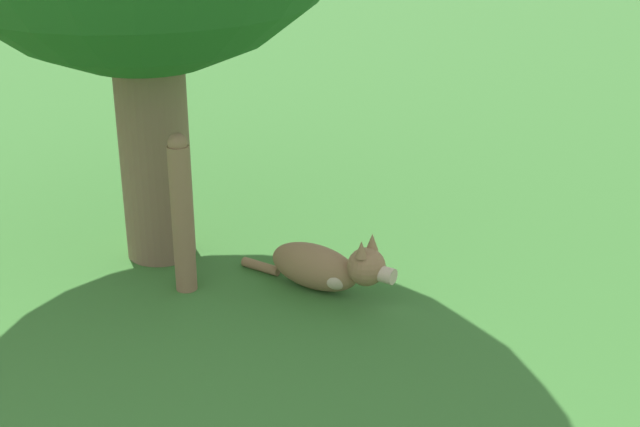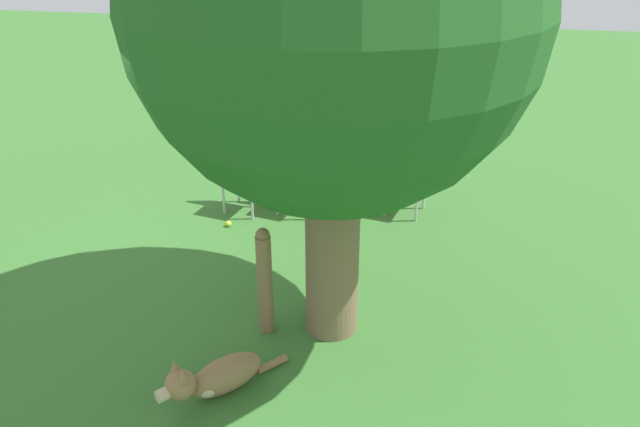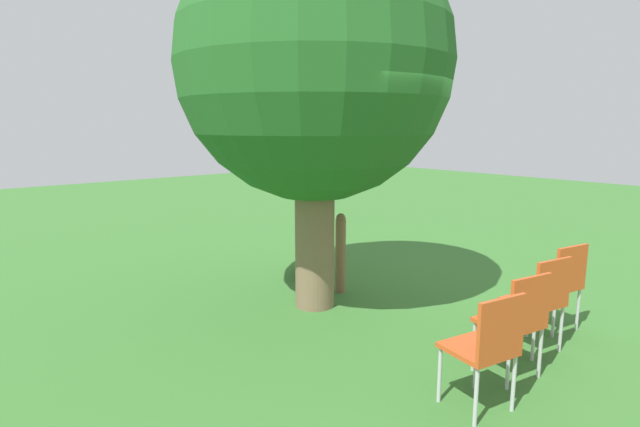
{
  "view_description": "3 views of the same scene",
  "coord_description": "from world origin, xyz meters",
  "px_view_note": "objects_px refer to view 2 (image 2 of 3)",
  "views": [
    {
      "loc": [
        0.47,
        -4.67,
        2.56
      ],
      "look_at": [
        1.22,
        0.2,
        0.47
      ],
      "focal_mm": 50.0,
      "sensor_mm": 36.0,
      "label": 1
    },
    {
      "loc": [
        4.64,
        1.58,
        3.36
      ],
      "look_at": [
        -0.76,
        0.51,
        0.59
      ],
      "focal_mm": 35.0,
      "sensor_mm": 36.0,
      "label": 2
    },
    {
      "loc": [
        -3.98,
        4.35,
        2.07
      ],
      "look_at": [
        0.27,
        0.72,
        1.07
      ],
      "focal_mm": 28.0,
      "sensor_mm": 36.0,
      "label": 3
    }
  ],
  "objects_px": {
    "oak_tree": "(335,9)",
    "tennis_ball": "(229,224)",
    "fence_post": "(265,280)",
    "red_chair_2": "(354,168)",
    "red_chair_1": "(300,168)",
    "red_chair_0": "(247,167)",
    "red_chair_3": "(408,169)",
    "dog": "(215,378)"
  },
  "relations": [
    {
      "from": "fence_post",
      "to": "red_chair_2",
      "type": "xyz_separation_m",
      "value": [
        -2.52,
        0.38,
        0.02
      ]
    },
    {
      "from": "oak_tree",
      "to": "tennis_ball",
      "type": "height_order",
      "value": "oak_tree"
    },
    {
      "from": "red_chair_0",
      "to": "red_chair_1",
      "type": "xyz_separation_m",
      "value": [
        -0.11,
        0.63,
        0.0
      ]
    },
    {
      "from": "oak_tree",
      "to": "red_chair_0",
      "type": "height_order",
      "value": "oak_tree"
    },
    {
      "from": "fence_post",
      "to": "red_chair_0",
      "type": "distance_m",
      "value": 2.46
    },
    {
      "from": "tennis_ball",
      "to": "red_chair_1",
      "type": "bearing_deg",
      "value": 131.94
    },
    {
      "from": "red_chair_2",
      "to": "red_chair_3",
      "type": "xyz_separation_m",
      "value": [
        -0.11,
        0.63,
        0.0
      ]
    },
    {
      "from": "dog",
      "to": "red_chair_0",
      "type": "height_order",
      "value": "red_chair_0"
    },
    {
      "from": "dog",
      "to": "red_chair_0",
      "type": "bearing_deg",
      "value": -125.5
    },
    {
      "from": "red_chair_3",
      "to": "dog",
      "type": "bearing_deg",
      "value": -7.63
    },
    {
      "from": "dog",
      "to": "red_chair_3",
      "type": "relative_size",
      "value": 0.96
    },
    {
      "from": "oak_tree",
      "to": "fence_post",
      "type": "bearing_deg",
      "value": -74.29
    },
    {
      "from": "dog",
      "to": "fence_post",
      "type": "bearing_deg",
      "value": -149.03
    },
    {
      "from": "red_chair_0",
      "to": "red_chair_3",
      "type": "relative_size",
      "value": 1.0
    },
    {
      "from": "red_chair_0",
      "to": "fence_post",
      "type": "bearing_deg",
      "value": 31.78
    },
    {
      "from": "red_chair_0",
      "to": "tennis_ball",
      "type": "xyz_separation_m",
      "value": [
        0.53,
        -0.08,
        -0.5
      ]
    },
    {
      "from": "oak_tree",
      "to": "dog",
      "type": "xyz_separation_m",
      "value": [
        1.0,
        -0.71,
        -2.53
      ]
    },
    {
      "from": "oak_tree",
      "to": "red_chair_1",
      "type": "xyz_separation_m",
      "value": [
        -2.26,
        -0.79,
        -2.16
      ]
    },
    {
      "from": "dog",
      "to": "red_chair_2",
      "type": "relative_size",
      "value": 0.96
    },
    {
      "from": "red_chair_0",
      "to": "red_chair_3",
      "type": "xyz_separation_m",
      "value": [
        -0.33,
        1.88,
        0.0
      ]
    },
    {
      "from": "dog",
      "to": "red_chair_1",
      "type": "xyz_separation_m",
      "value": [
        -3.26,
        -0.08,
        0.37
      ]
    },
    {
      "from": "red_chair_1",
      "to": "tennis_ball",
      "type": "relative_size",
      "value": 13.3
    },
    {
      "from": "oak_tree",
      "to": "red_chair_1",
      "type": "relative_size",
      "value": 4.64
    },
    {
      "from": "red_chair_2",
      "to": "tennis_ball",
      "type": "height_order",
      "value": "red_chair_2"
    },
    {
      "from": "dog",
      "to": "red_chair_3",
      "type": "height_order",
      "value": "red_chair_3"
    },
    {
      "from": "red_chair_0",
      "to": "tennis_ball",
      "type": "relative_size",
      "value": 13.3
    },
    {
      "from": "fence_post",
      "to": "red_chair_2",
      "type": "relative_size",
      "value": 1.11
    },
    {
      "from": "oak_tree",
      "to": "fence_post",
      "type": "relative_size",
      "value": 4.19
    },
    {
      "from": "oak_tree",
      "to": "fence_post",
      "type": "xyz_separation_m",
      "value": [
        0.15,
        -0.55,
        -2.18
      ]
    },
    {
      "from": "red_chair_2",
      "to": "tennis_ball",
      "type": "distance_m",
      "value": 1.61
    },
    {
      "from": "red_chair_2",
      "to": "tennis_ball",
      "type": "bearing_deg",
      "value": -49.79
    },
    {
      "from": "red_chair_0",
      "to": "oak_tree",
      "type": "bearing_deg",
      "value": 44.48
    },
    {
      "from": "dog",
      "to": "red_chair_0",
      "type": "relative_size",
      "value": 0.96
    },
    {
      "from": "oak_tree",
      "to": "tennis_ball",
      "type": "xyz_separation_m",
      "value": [
        -1.62,
        -1.5,
        -2.65
      ]
    },
    {
      "from": "tennis_ball",
      "to": "red_chair_3",
      "type": "bearing_deg",
      "value": 113.51
    },
    {
      "from": "oak_tree",
      "to": "red_chair_0",
      "type": "xyz_separation_m",
      "value": [
        -2.15,
        -1.42,
        -2.16
      ]
    },
    {
      "from": "fence_post",
      "to": "red_chair_2",
      "type": "height_order",
      "value": "fence_post"
    },
    {
      "from": "oak_tree",
      "to": "red_chair_1",
      "type": "height_order",
      "value": "oak_tree"
    },
    {
      "from": "fence_post",
      "to": "red_chair_3",
      "type": "height_order",
      "value": "fence_post"
    },
    {
      "from": "red_chair_0",
      "to": "red_chair_2",
      "type": "height_order",
      "value": "same"
    },
    {
      "from": "dog",
      "to": "red_chair_0",
      "type": "distance_m",
      "value": 3.25
    },
    {
      "from": "dog",
      "to": "oak_tree",
      "type": "bearing_deg",
      "value": -173.43
    }
  ]
}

